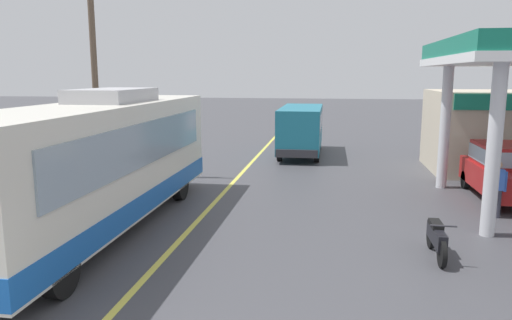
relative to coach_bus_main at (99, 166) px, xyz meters
name	(u,v)px	position (x,y,z in m)	size (l,w,h in m)	color
ground	(257,156)	(2.32, 12.15, -1.72)	(120.00, 120.00, 0.00)	#424247
lane_divider_stripe	(238,177)	(2.32, 7.15, -1.72)	(0.16, 50.00, 0.01)	#D8CC4C
coach_bus_main	(99,166)	(0.00, 0.00, 0.00)	(2.60, 11.04, 3.69)	silver
car_at_pump	(503,169)	(11.58, 5.01, -0.71)	(1.70, 4.20, 1.82)	maroon
minibus_opposing_lane	(301,126)	(4.45, 12.99, -0.25)	(2.04, 6.13, 2.44)	teal
motorcycle_parked_forecourt	(437,238)	(8.38, -0.72, -1.28)	(0.55, 1.80, 0.92)	black
pedestrian_near_pump	(496,186)	(10.68, 2.71, -0.79)	(0.55, 0.22, 1.66)	#33333F
utility_pole_roadside	(94,61)	(-3.22, 6.33, 2.88)	(1.80, 0.24, 8.82)	brown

